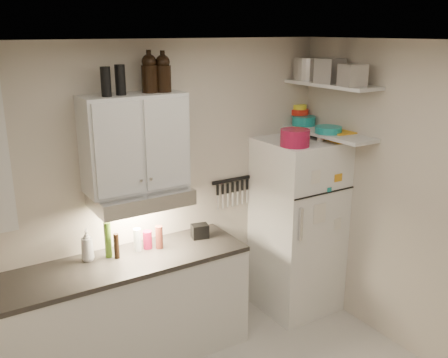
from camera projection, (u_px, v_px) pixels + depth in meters
ceiling at (272, 41)px, 2.72m from camera, size 3.20×3.00×0.02m
back_wall at (162, 194)px, 4.33m from camera, size 3.20×0.02×2.60m
right_wall at (431, 211)px, 3.92m from camera, size 0.02×3.00×2.60m
base_cabinet at (121, 316)px, 4.04m from camera, size 2.10×0.60×0.88m
countertop at (117, 264)px, 3.91m from camera, size 2.10×0.62×0.04m
upper_cabinet at (135, 142)px, 3.88m from camera, size 0.80×0.33×0.75m
range_hood at (141, 197)px, 3.95m from camera, size 0.76×0.46×0.12m
fridge at (298, 226)px, 4.81m from camera, size 0.70×0.68×1.70m
shelf_hi at (331, 85)px, 4.41m from camera, size 0.30×0.95×0.03m
shelf_lo at (328, 133)px, 4.54m from camera, size 0.30×0.95×0.03m
knife_strip at (232, 180)px, 4.66m from camera, size 0.42×0.02×0.03m
dutch_oven at (295, 138)px, 4.29m from camera, size 0.32×0.32×0.15m
book_stack at (339, 136)px, 4.52m from camera, size 0.24×0.28×0.09m
spice_jar at (320, 136)px, 4.50m from camera, size 0.07×0.07×0.09m
stock_pot at (309, 69)px, 4.64m from camera, size 0.32×0.32×0.20m
tin_a at (330, 71)px, 4.36m from camera, size 0.24×0.22×0.21m
tin_b at (353, 75)px, 4.11m from camera, size 0.21×0.21×0.18m
bowl_teal at (304, 121)px, 4.83m from camera, size 0.22×0.22×0.09m
bowl_orange at (299, 112)px, 4.90m from camera, size 0.18×0.18×0.05m
bowl_yellow at (300, 107)px, 4.88m from camera, size 0.14×0.14×0.04m
plates at (328, 130)px, 4.47m from camera, size 0.26×0.26×0.06m
growler_a at (149, 73)px, 3.81m from camera, size 0.14×0.14×0.30m
growler_b at (163, 73)px, 3.85m from camera, size 0.16×0.16×0.29m
thermos_a at (120, 80)px, 3.68m from camera, size 0.09×0.09×0.22m
thermos_b at (106, 82)px, 3.60m from camera, size 0.08×0.08×0.21m
soap_bottle at (87, 243)px, 3.90m from camera, size 0.14×0.14×0.29m
pepper_mill at (159, 237)px, 4.13m from camera, size 0.08×0.08×0.19m
oil_bottle at (108, 240)px, 3.96m from camera, size 0.06×0.06×0.30m
vinegar_bottle at (117, 246)px, 3.95m from camera, size 0.05×0.05×0.21m
clear_bottle at (137, 240)px, 4.08m from camera, size 0.08×0.08×0.19m
red_jar at (147, 240)px, 4.13m from camera, size 0.09×0.09×0.15m
caddy at (200, 231)px, 4.35m from camera, size 0.16×0.13×0.12m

